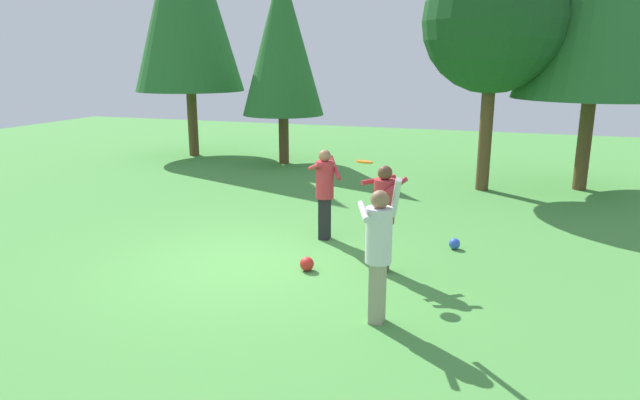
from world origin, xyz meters
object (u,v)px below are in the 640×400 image
object	(u,v)px
person_catcher	(325,187)
ball_yellow	(380,216)
frisbee	(364,162)
ball_red	(307,264)
person_bystander	(384,209)
tree_left	(282,41)
person_thrower	(379,245)
tree_right	(494,22)
ball_blue	(454,244)

from	to	relation	value
person_catcher	ball_yellow	xyz separation A→B (m)	(0.75, 1.48, -0.90)
frisbee	ball_red	distance (m)	1.94
person_bystander	tree_left	xyz separation A→B (m)	(-5.27, 8.55, 2.87)
person_thrower	ball_yellow	distance (m)	4.78
person_thrower	ball_yellow	xyz separation A→B (m)	(-1.01, 4.58, -0.94)
ball_yellow	tree_right	world-z (taller)	tree_right
frisbee	person_thrower	bearing A→B (deg)	-68.69
ball_red	ball_yellow	bearing A→B (deg)	81.12
person_catcher	ball_red	world-z (taller)	person_catcher
person_bystander	ball_red	xyz separation A→B (m)	(-1.17, -0.38, -0.92)
frisbee	ball_blue	distance (m)	2.77
person_catcher	person_bystander	distance (m)	1.93
frisbee	ball_yellow	size ratio (longest dim) A/B	1.48
frisbee	person_catcher	bearing A→B (deg)	126.61
person_bystander	ball_blue	distance (m)	2.03
ball_red	person_catcher	bearing A→B (deg)	98.71
person_thrower	ball_blue	distance (m)	3.50
ball_blue	ball_red	xyz separation A→B (m)	(-2.16, -1.88, 0.01)
person_catcher	person_bystander	xyz separation A→B (m)	(1.43, -1.30, 0.01)
person_catcher	person_thrower	bearing A→B (deg)	-7.08
ball_blue	person_bystander	bearing A→B (deg)	-123.70
ball_red	tree_left	distance (m)	10.53
ball_red	tree_right	distance (m)	8.47
ball_blue	ball_red	world-z (taller)	ball_red
person_thrower	person_bystander	size ratio (longest dim) A/B	1.12
person_bystander	tree_right	bearing A→B (deg)	-142.85
ball_blue	tree_right	distance (m)	6.60
ball_blue	tree_right	world-z (taller)	tree_right
person_catcher	person_bystander	size ratio (longest dim) A/B	0.99
person_catcher	tree_right	world-z (taller)	tree_right
ball_red	tree_left	world-z (taller)	tree_left
person_thrower	ball_red	xyz separation A→B (m)	(-1.50, 1.42, -0.95)
ball_yellow	tree_left	size ratio (longest dim) A/B	0.04
tree_left	frisbee	bearing A→B (deg)	-60.42
person_thrower	person_bystander	distance (m)	1.84
ball_blue	person_thrower	bearing A→B (deg)	-101.37
person_thrower	ball_blue	bearing A→B (deg)	-32.69
frisbee	tree_left	distance (m)	10.33
ball_blue	tree_right	size ratio (longest dim) A/B	0.03
ball_blue	tree_left	world-z (taller)	tree_left
person_bystander	ball_blue	xyz separation A→B (m)	(1.00, 1.49, -0.94)
tree_right	ball_yellow	bearing A→B (deg)	-115.70
ball_red	tree_right	size ratio (longest dim) A/B	0.04
person_thrower	ball_yellow	world-z (taller)	person_thrower
person_thrower	tree_right	bearing A→B (deg)	-27.07
person_catcher	tree_right	xyz separation A→B (m)	(2.61, 5.34, 3.21)
tree_right	person_thrower	bearing A→B (deg)	-95.76
person_thrower	frisbee	distance (m)	1.83
ball_yellow	tree_right	size ratio (longest dim) A/B	0.04
frisbee	ball_yellow	world-z (taller)	frisbee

